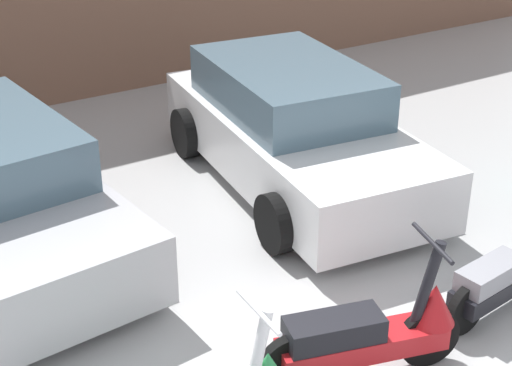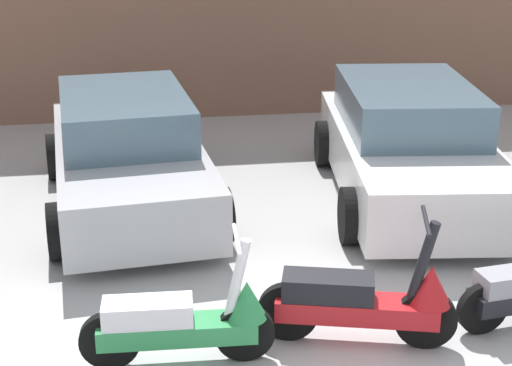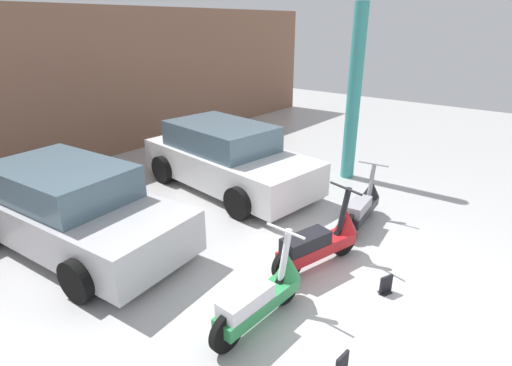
{
  "view_description": "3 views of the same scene",
  "coord_description": "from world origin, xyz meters",
  "px_view_note": "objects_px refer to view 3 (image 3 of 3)",
  "views": [
    {
      "loc": [
        -3.13,
        -2.97,
        4.06
      ],
      "look_at": [
        0.14,
        2.33,
        0.94
      ],
      "focal_mm": 55.0,
      "sensor_mm": 36.0,
      "label": 1
    },
    {
      "loc": [
        -1.58,
        -4.78,
        3.54
      ],
      "look_at": [
        -0.54,
        2.2,
        0.86
      ],
      "focal_mm": 55.0,
      "sensor_mm": 36.0,
      "label": 2
    },
    {
      "loc": [
        -4.38,
        -1.77,
        3.33
      ],
      "look_at": [
        0.13,
        1.85,
        0.99
      ],
      "focal_mm": 28.0,
      "sensor_mm": 36.0,
      "label": 3
    }
  ],
  "objects_px": {
    "scooter_front_center": "(363,205)",
    "support_column_side": "(354,96)",
    "car_rear_center": "(227,158)",
    "placard_near_right_scooter": "(386,285)",
    "scooter_front_right": "(321,241)",
    "placard_near_left_scooter": "(342,366)",
    "car_rear_left": "(73,209)",
    "scooter_front_left": "(263,294)"
  },
  "relations": [
    {
      "from": "car_rear_center",
      "to": "scooter_front_right",
      "type": "bearing_deg",
      "value": -17.6
    },
    {
      "from": "placard_near_left_scooter",
      "to": "placard_near_right_scooter",
      "type": "bearing_deg",
      "value": 6.19
    },
    {
      "from": "car_rear_left",
      "to": "scooter_front_center",
      "type": "bearing_deg",
      "value": 41.51
    },
    {
      "from": "scooter_front_left",
      "to": "car_rear_center",
      "type": "distance_m",
      "value": 4.3
    },
    {
      "from": "car_rear_left",
      "to": "placard_near_left_scooter",
      "type": "distance_m",
      "value": 4.56
    },
    {
      "from": "scooter_front_center",
      "to": "car_rear_center",
      "type": "xyz_separation_m",
      "value": [
        -0.18,
        3.04,
        0.29
      ]
    },
    {
      "from": "placard_near_left_scooter",
      "to": "support_column_side",
      "type": "xyz_separation_m",
      "value": [
        5.17,
        2.55,
        1.75
      ]
    },
    {
      "from": "scooter_front_right",
      "to": "support_column_side",
      "type": "distance_m",
      "value": 4.1
    },
    {
      "from": "scooter_front_right",
      "to": "placard_near_left_scooter",
      "type": "xyz_separation_m",
      "value": [
        -1.59,
        -1.18,
        -0.29
      ]
    },
    {
      "from": "car_rear_left",
      "to": "placard_near_left_scooter",
      "type": "height_order",
      "value": "car_rear_left"
    },
    {
      "from": "scooter_front_right",
      "to": "car_rear_center",
      "type": "height_order",
      "value": "car_rear_center"
    },
    {
      "from": "car_rear_left",
      "to": "support_column_side",
      "type": "xyz_separation_m",
      "value": [
        5.48,
        -1.97,
        1.23
      ]
    },
    {
      "from": "scooter_front_right",
      "to": "car_rear_left",
      "type": "relative_size",
      "value": 0.4
    },
    {
      "from": "scooter_front_right",
      "to": "placard_near_right_scooter",
      "type": "xyz_separation_m",
      "value": [
        -0.03,
        -1.01,
        -0.29
      ]
    },
    {
      "from": "scooter_front_center",
      "to": "scooter_front_left",
      "type": "bearing_deg",
      "value": 175.54
    },
    {
      "from": "scooter_front_center",
      "to": "support_column_side",
      "type": "height_order",
      "value": "support_column_side"
    },
    {
      "from": "support_column_side",
      "to": "car_rear_center",
      "type": "bearing_deg",
      "value": 141.03
    },
    {
      "from": "scooter_front_right",
      "to": "car_rear_center",
      "type": "relative_size",
      "value": 0.38
    },
    {
      "from": "scooter_front_right",
      "to": "support_column_side",
      "type": "bearing_deg",
      "value": 35.82
    },
    {
      "from": "scooter_front_center",
      "to": "car_rear_center",
      "type": "relative_size",
      "value": 0.35
    },
    {
      "from": "placard_near_left_scooter",
      "to": "placard_near_right_scooter",
      "type": "xyz_separation_m",
      "value": [
        1.56,
        0.17,
        0.0
      ]
    },
    {
      "from": "car_rear_center",
      "to": "placard_near_left_scooter",
      "type": "height_order",
      "value": "car_rear_center"
    },
    {
      "from": "scooter_front_left",
      "to": "placard_near_right_scooter",
      "type": "xyz_separation_m",
      "value": [
        1.43,
        -0.94,
        -0.26
      ]
    },
    {
      "from": "scooter_front_center",
      "to": "support_column_side",
      "type": "distance_m",
      "value": 2.8
    },
    {
      "from": "scooter_front_center",
      "to": "support_column_side",
      "type": "bearing_deg",
      "value": 25.55
    },
    {
      "from": "scooter_front_left",
      "to": "car_rear_left",
      "type": "distance_m",
      "value": 3.45
    },
    {
      "from": "car_rear_center",
      "to": "placard_near_right_scooter",
      "type": "distance_m",
      "value": 4.41
    },
    {
      "from": "car_rear_center",
      "to": "support_column_side",
      "type": "relative_size",
      "value": 1.12
    },
    {
      "from": "placard_near_right_scooter",
      "to": "support_column_side",
      "type": "height_order",
      "value": "support_column_side"
    },
    {
      "from": "scooter_front_right",
      "to": "placard_near_left_scooter",
      "type": "relative_size",
      "value": 6.13
    },
    {
      "from": "scooter_front_right",
      "to": "car_rear_left",
      "type": "height_order",
      "value": "car_rear_left"
    },
    {
      "from": "car_rear_center",
      "to": "support_column_side",
      "type": "bearing_deg",
      "value": 57.64
    },
    {
      "from": "placard_near_right_scooter",
      "to": "car_rear_left",
      "type": "bearing_deg",
      "value": 113.36
    },
    {
      "from": "car_rear_left",
      "to": "placard_near_left_scooter",
      "type": "xyz_separation_m",
      "value": [
        0.32,
        -4.52,
        -0.51
      ]
    },
    {
      "from": "scooter_front_left",
      "to": "placard_near_left_scooter",
      "type": "xyz_separation_m",
      "value": [
        -0.13,
        -1.11,
        -0.26
      ]
    },
    {
      "from": "car_rear_left",
      "to": "car_rear_center",
      "type": "xyz_separation_m",
      "value": [
        3.32,
        -0.21,
        0.02
      ]
    },
    {
      "from": "scooter_front_left",
      "to": "car_rear_left",
      "type": "bearing_deg",
      "value": 99.94
    },
    {
      "from": "scooter_front_center",
      "to": "car_rear_left",
      "type": "height_order",
      "value": "car_rear_left"
    },
    {
      "from": "car_rear_center",
      "to": "placard_near_left_scooter",
      "type": "bearing_deg",
      "value": -28.27
    },
    {
      "from": "support_column_side",
      "to": "scooter_front_right",
      "type": "bearing_deg",
      "value": -159.0
    },
    {
      "from": "scooter_front_left",
      "to": "scooter_front_right",
      "type": "distance_m",
      "value": 1.47
    },
    {
      "from": "scooter_front_center",
      "to": "car_rear_left",
      "type": "xyz_separation_m",
      "value": [
        -3.5,
        3.25,
        0.27
      ]
    }
  ]
}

